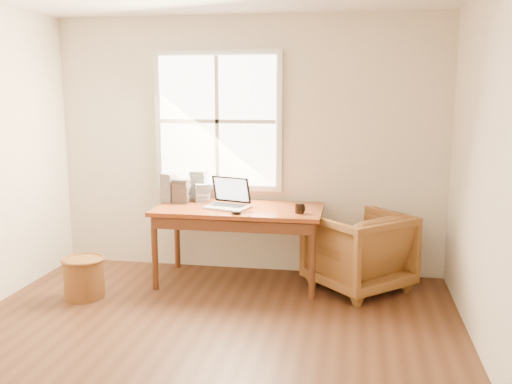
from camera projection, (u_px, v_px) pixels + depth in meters
room_shell at (186, 173)px, 3.80m from camera, size 4.04×4.54×2.64m
desk at (239, 209)px, 5.49m from camera, size 1.60×0.80×0.04m
armchair at (358, 251)px, 5.35m from camera, size 1.14×1.14×0.75m
wicker_stool at (84, 278)px, 5.17m from camera, size 0.38×0.38×0.36m
laptop at (227, 192)px, 5.40m from camera, size 0.54×0.55×0.32m
mouse at (236, 212)px, 5.17m from camera, size 0.11×0.07×0.03m
coffee_mug at (299, 208)px, 5.21m from camera, size 0.09×0.09×0.09m
cd_stack_a at (198, 185)px, 5.84m from camera, size 0.16×0.14×0.30m
cd_stack_b at (182, 191)px, 5.69m from camera, size 0.16×0.14×0.24m
cd_stack_c at (169, 187)px, 5.73m from camera, size 0.16×0.16×0.29m
cd_stack_d at (202, 193)px, 5.75m from camera, size 0.18×0.17×0.18m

